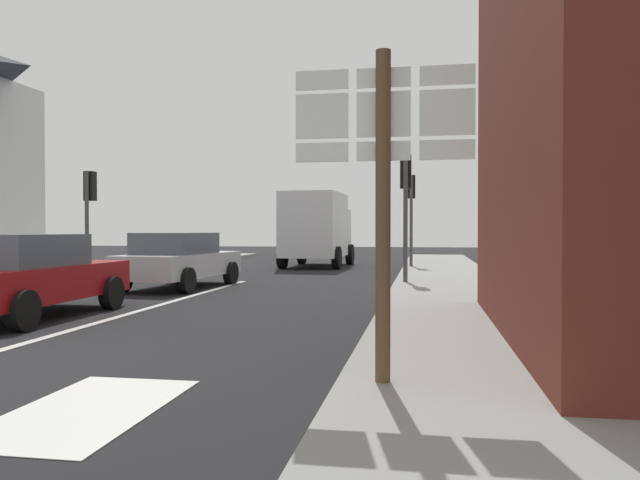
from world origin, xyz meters
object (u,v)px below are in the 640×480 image
Objects in this scene: delivery_truck at (317,227)px; traffic_light_far_right at (411,200)px; sedan_far at (179,259)px; sedan_near at (24,275)px; traffic_light_near_right at (406,189)px; traffic_light_near_left at (89,200)px; route_sign_post at (383,181)px.

traffic_light_far_right is (3.93, -1.16, 1.07)m from delivery_truck.
delivery_truck reaches higher than sedan_far.
sedan_near is 9.88m from traffic_light_near_right.
sedan_far is 4.61m from traffic_light_near_left.
traffic_light_near_right is 1.07× the size of traffic_light_near_left.
sedan_near is 1.14× the size of traffic_light_far_right.
sedan_near is at bearing -131.07° from traffic_light_near_right.
delivery_truck is 1.38× the size of traffic_light_far_right.
traffic_light_far_right reaches higher than traffic_light_near_left.
traffic_light_near_left is (-5.73, -7.92, 0.83)m from delivery_truck.
sedan_near is at bearing -94.48° from sedan_far.
traffic_light_far_right reaches higher than delivery_truck.
traffic_light_far_right is (5.92, 8.81, 1.96)m from sedan_far.
delivery_truck reaches higher than sedan_near.
route_sign_post is (6.05, -9.81, 1.24)m from sedan_far.
delivery_truck is at bearing 114.95° from traffic_light_near_right.
route_sign_post is 11.35m from traffic_light_near_right.
sedan_far is 10.20m from delivery_truck.
traffic_light_near_left is (-9.80, 11.86, 0.47)m from route_sign_post.
route_sign_post is 0.89× the size of traffic_light_near_right.
traffic_light_far_right reaches higher than route_sign_post.
traffic_light_near_left is (-9.67, -6.76, -0.24)m from traffic_light_far_right.
traffic_light_near_left is at bearing 129.56° from route_sign_post.
route_sign_post is 15.39m from traffic_light_near_left.
traffic_light_near_left reaches higher than sedan_far.
traffic_light_far_right is at bearing 56.11° from sedan_far.
sedan_near is 1.26× the size of traffic_light_near_left.
traffic_light_near_right is (-0.13, 11.33, 0.65)m from route_sign_post.
route_sign_post reaches higher than sedan_near.
traffic_light_near_right is 9.68m from traffic_light_near_left.
route_sign_post is at bearing -31.70° from sedan_near.
delivery_truck is at bearing 163.57° from traffic_light_far_right.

